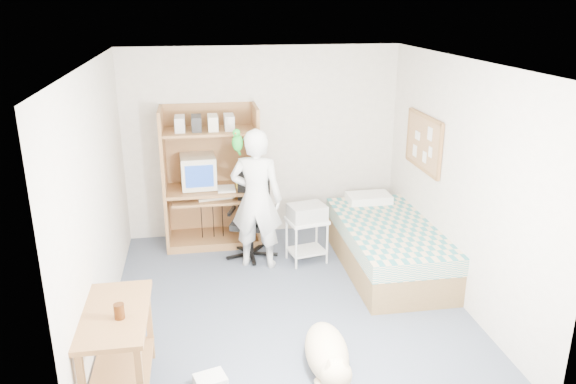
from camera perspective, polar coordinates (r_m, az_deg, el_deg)
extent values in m
plane|color=#4D5668|center=(6.06, -0.08, -11.16)|extent=(4.00, 4.00, 0.00)
cube|color=beige|center=(7.44, -2.59, 5.02)|extent=(3.60, 0.02, 2.50)
cube|color=beige|center=(6.08, 16.91, 1.00)|extent=(0.02, 4.00, 2.50)
cube|color=beige|center=(5.55, -18.74, -0.88)|extent=(0.02, 4.00, 2.50)
cube|color=white|center=(5.27, -0.09, 13.09)|extent=(3.60, 4.00, 0.02)
cube|color=brown|center=(7.21, -12.41, 1.24)|extent=(0.04, 0.60, 1.80)
cube|color=brown|center=(7.23, -3.21, 1.73)|extent=(0.04, 0.60, 1.80)
cube|color=brown|center=(7.47, -7.88, 2.15)|extent=(1.20, 0.02, 1.80)
cube|color=brown|center=(7.25, -7.75, 0.28)|extent=(1.12, 0.60, 0.04)
cube|color=brown|center=(7.20, -7.69, -0.67)|extent=(1.00, 0.50, 0.03)
cube|color=brown|center=(7.04, -8.02, 6.15)|extent=(1.12, 0.55, 0.03)
cube|color=brown|center=(7.49, -7.51, -4.72)|extent=(1.12, 0.60, 0.10)
cube|color=brown|center=(6.79, 10.04, -6.26)|extent=(1.00, 2.00, 0.36)
cube|color=teal|center=(6.67, 10.17, -4.09)|extent=(1.02, 2.02, 0.20)
cube|color=white|center=(7.33, 8.20, -0.68)|extent=(0.55, 0.35, 0.12)
cube|color=brown|center=(4.65, -17.16, -11.78)|extent=(0.50, 1.00, 0.04)
cube|color=brown|center=(5.25, -18.36, -12.92)|extent=(0.05, 0.05, 0.70)
cube|color=brown|center=(5.20, -13.90, -12.81)|extent=(0.05, 0.05, 0.70)
cube|color=brown|center=(4.93, -16.54, -17.10)|extent=(0.46, 0.92, 0.03)
cube|color=olive|center=(6.80, 13.62, 4.91)|extent=(0.03, 0.90, 0.60)
cube|color=brown|center=(6.73, 13.80, 7.47)|extent=(0.04, 0.94, 0.04)
cube|color=brown|center=(6.88, 13.40, 2.41)|extent=(0.04, 0.94, 0.04)
cylinder|color=black|center=(7.07, -3.73, -6.19)|extent=(0.57, 0.57, 0.06)
cylinder|color=black|center=(7.00, -3.76, -4.86)|extent=(0.06, 0.06, 0.38)
cube|color=black|center=(6.91, -3.80, -3.13)|extent=(0.55, 0.55, 0.08)
cube|color=black|center=(7.00, -3.49, -0.09)|extent=(0.40, 0.17, 0.52)
cube|color=black|center=(6.91, -5.75, -1.92)|extent=(0.12, 0.28, 0.04)
cube|color=black|center=(6.81, -1.87, -2.13)|extent=(0.12, 0.28, 0.04)
imported|color=silver|center=(6.54, -3.22, -0.72)|extent=(0.71, 0.57, 1.68)
ellipsoid|color=#148B19|center=(6.35, -5.15, 5.02)|extent=(0.12, 0.12, 0.20)
sphere|color=#148B19|center=(6.28, -5.26, 6.02)|extent=(0.09, 0.09, 0.09)
cone|color=red|center=(6.24, -5.35, 5.94)|extent=(0.04, 0.05, 0.03)
cylinder|color=#148B19|center=(6.42, -5.03, 4.13)|extent=(0.07, 0.14, 0.12)
ellipsoid|color=beige|center=(5.03, 3.93, -15.87)|extent=(0.41, 0.79, 0.35)
sphere|color=beige|center=(4.63, 4.88, -18.00)|extent=(0.26, 0.26, 0.26)
cone|color=beige|center=(4.54, 4.14, -17.04)|extent=(0.08, 0.08, 0.10)
cone|color=beige|center=(4.56, 5.81, -16.90)|extent=(0.08, 0.08, 0.10)
cylinder|color=beige|center=(5.40, 3.18, -13.97)|extent=(0.08, 0.25, 0.12)
cube|color=silver|center=(6.74, 1.93, -2.92)|extent=(0.52, 0.45, 0.04)
cube|color=silver|center=(6.89, 1.90, -5.95)|extent=(0.48, 0.41, 0.03)
cylinder|color=silver|center=(6.67, 0.47, -5.63)|extent=(0.03, 0.03, 0.53)
cylinder|color=silver|center=(6.74, 3.85, -5.39)|extent=(0.03, 0.03, 0.53)
cylinder|color=silver|center=(6.95, 0.03, -4.58)|extent=(0.03, 0.03, 0.53)
cylinder|color=silver|center=(7.02, 3.27, -4.36)|extent=(0.03, 0.03, 0.53)
cube|color=#A5A5A0|center=(6.70, 1.94, -2.06)|extent=(0.48, 0.40, 0.18)
cube|color=beige|center=(7.22, -9.11, 2.11)|extent=(0.45, 0.47, 0.41)
cube|color=navy|center=(7.01, -8.99, 1.59)|extent=(0.34, 0.03, 0.28)
cube|color=beige|center=(7.16, -7.36, -0.53)|extent=(0.47, 0.23, 0.03)
cylinder|color=gold|center=(7.19, -5.00, 0.91)|extent=(0.08, 0.08, 0.12)
cylinder|color=#3C1D09|center=(4.51, -16.77, -11.53)|extent=(0.08, 0.08, 0.12)
cube|color=white|center=(4.93, -7.89, -18.54)|extent=(0.30, 0.26, 0.10)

